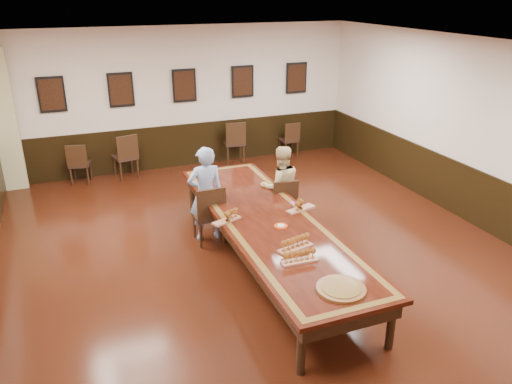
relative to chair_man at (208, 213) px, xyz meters
name	(u,v)px	position (x,y,z in m)	size (l,w,h in m)	color
floor	(268,264)	(0.63, -1.04, -0.52)	(8.00, 10.00, 0.02)	black
ceiling	(270,49)	(0.63, -1.04, 2.70)	(8.00, 10.00, 0.02)	white
wall_back	(184,98)	(0.63, 3.97, 1.09)	(8.00, 0.02, 3.20)	beige
wall_right	(487,137)	(4.64, -1.04, 1.09)	(0.02, 10.00, 3.20)	beige
chair_man	(208,213)	(0.00, 0.00, 0.00)	(0.47, 0.52, 1.01)	black
chair_woman	(282,203)	(1.35, 0.04, -0.04)	(0.44, 0.48, 0.94)	black
spare_chair_a	(80,163)	(-1.82, 3.63, -0.06)	(0.42, 0.46, 0.90)	black
spare_chair_b	(125,155)	(-0.85, 3.62, 0.00)	(0.47, 0.51, 1.01)	black
spare_chair_c	(234,141)	(1.74, 3.75, 0.00)	(0.48, 0.52, 1.02)	black
spare_chair_d	(289,139)	(3.18, 3.70, -0.07)	(0.41, 0.45, 0.88)	black
person_man	(206,194)	(0.00, 0.11, 0.30)	(0.59, 0.39, 1.62)	#466AB1
person_woman	(281,187)	(1.36, 0.14, 0.23)	(0.73, 0.57, 1.47)	beige
pink_phone	(293,203)	(1.23, -0.65, 0.25)	(0.07, 0.13, 0.01)	#D14591
curtain	(5,121)	(-3.12, 3.78, 0.94)	(0.45, 0.18, 2.90)	#BFB983
wainscoting	(268,234)	(0.63, -1.04, -0.01)	(8.00, 10.00, 1.00)	black
conference_table	(268,228)	(0.63, -1.04, 0.10)	(1.40, 5.00, 0.76)	black
posters	(184,86)	(0.63, 3.89, 1.39)	(6.14, 0.04, 0.74)	black
flight_a	(229,216)	(0.07, -0.89, 0.32)	(0.48, 0.29, 0.17)	#9F5D42
flight_b	(300,205)	(1.22, -0.91, 0.33)	(0.51, 0.28, 0.18)	#9F5D42
flight_c	(296,243)	(0.61, -2.02, 0.33)	(0.52, 0.26, 0.19)	#9F5D42
flight_d	(299,257)	(0.51, -2.34, 0.32)	(0.47, 0.16, 0.17)	#9F5D42
red_plate_grp	(281,226)	(0.71, -1.34, 0.25)	(0.20, 0.20, 0.03)	red
carved_platter	(341,289)	(0.68, -3.08, 0.26)	(0.61, 0.61, 0.05)	#582E11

